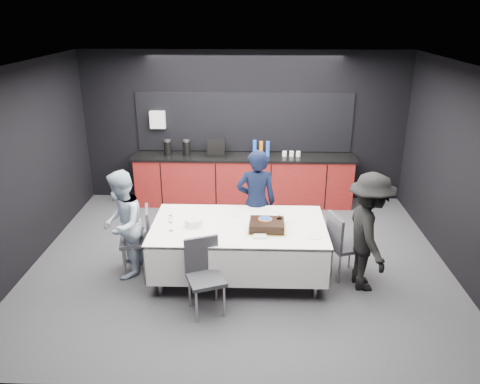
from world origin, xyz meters
name	(u,v)px	position (x,y,z in m)	size (l,w,h in m)	color
ground	(240,260)	(0.00, 0.00, 0.00)	(6.00, 6.00, 0.00)	#3C3D41
room_shell	(240,138)	(0.00, 0.00, 1.86)	(6.04, 5.04, 2.82)	white
kitchenette	(243,176)	(-0.02, 2.22, 0.54)	(4.10, 0.64, 2.05)	maroon
party_table	(239,234)	(0.00, -0.40, 0.64)	(2.32, 1.32, 0.78)	#99999E
cake_assembly	(267,225)	(0.37, -0.53, 0.84)	(0.50, 0.41, 0.16)	gold
plate_stack	(194,222)	(-0.60, -0.45, 0.83)	(0.24, 0.24, 0.10)	white
loose_plate_near	(211,238)	(-0.33, -0.83, 0.78)	(0.21, 0.21, 0.01)	white
loose_plate_right_a	(289,220)	(0.67, -0.24, 0.78)	(0.21, 0.21, 0.01)	white
loose_plate_right_b	(314,236)	(0.97, -0.71, 0.78)	(0.21, 0.21, 0.01)	white
loose_plate_far	(237,215)	(-0.04, -0.10, 0.78)	(0.18, 0.18, 0.01)	white
fork_pile	(260,236)	(0.28, -0.77, 0.79)	(0.17, 0.10, 0.03)	white
champagne_flute	(170,220)	(-0.87, -0.62, 0.94)	(0.06, 0.06, 0.22)	white
chair_left	(141,235)	(-1.37, -0.27, 0.53)	(0.50, 0.50, 0.92)	#2F2F34
chair_right	(341,241)	(1.39, -0.37, 0.53)	(0.53, 0.53, 0.92)	#2F2F34
chair_near	(204,270)	(-0.39, -1.17, 0.53)	(0.54, 0.54, 0.92)	#2F2F34
person_center	(256,202)	(0.23, 0.30, 0.81)	(0.59, 0.39, 1.62)	black
person_left	(122,225)	(-1.58, -0.40, 0.75)	(0.73, 0.57, 1.50)	#9FB2C8
person_right	(369,232)	(1.68, -0.61, 0.80)	(1.03, 0.59, 1.59)	black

